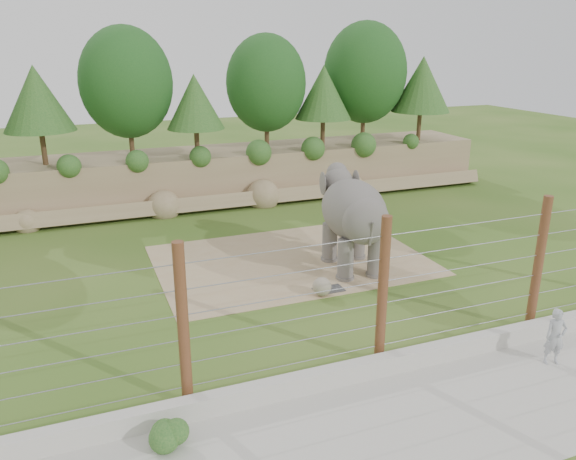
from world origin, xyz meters
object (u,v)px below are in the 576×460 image
object	(u,v)px
barrier_fence	(383,292)
zookeeper	(555,337)
elephant	(353,223)
stone_ball	(322,287)

from	to	relation	value
barrier_fence	zookeeper	distance (m)	4.65
elephant	stone_ball	bearing A→B (deg)	-130.53
stone_ball	barrier_fence	distance (m)	4.53
elephant	zookeeper	world-z (taller)	elephant
zookeeper	stone_ball	bearing A→B (deg)	141.89
stone_ball	zookeeper	xyz separation A→B (m)	(3.87, -5.87, 0.44)
barrier_fence	zookeeper	world-z (taller)	barrier_fence
elephant	stone_ball	distance (m)	3.04
elephant	barrier_fence	xyz separation A→B (m)	(-2.31, -5.99, 0.27)
elephant	zookeeper	size ratio (longest dim) A/B	2.81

